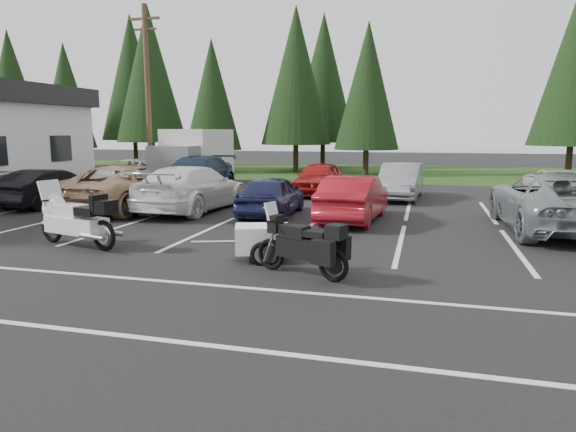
{
  "coord_description": "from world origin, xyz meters",
  "views": [
    {
      "loc": [
        3.72,
        -11.87,
        2.77
      ],
      "look_at": [
        0.69,
        -0.5,
        0.84
      ],
      "focal_mm": 32.0,
      "sensor_mm": 36.0,
      "label": 1
    }
  ],
  "objects_px": {
    "utility_pole": "(148,93)",
    "car_near_0": "(9,187)",
    "car_near_2": "(130,187)",
    "car_far_0": "(132,175)",
    "car_near_3": "(193,188)",
    "cargo_trailer": "(262,242)",
    "car_near_1": "(50,188)",
    "car_far_1": "(195,175)",
    "box_truck": "(190,158)",
    "car_far_4": "(561,188)",
    "adventure_motorcycle": "(301,240)",
    "car_near_4": "(272,195)",
    "car_far_3": "(401,181)",
    "car_far_2": "(319,178)",
    "touring_motorcycle": "(76,214)",
    "car_near_6": "(554,202)",
    "car_near_5": "(354,198)"
  },
  "relations": [
    {
      "from": "utility_pole",
      "to": "car_near_0",
      "type": "bearing_deg",
      "value": -99.91
    },
    {
      "from": "car_near_2",
      "to": "car_far_0",
      "type": "bearing_deg",
      "value": -56.16
    },
    {
      "from": "car_near_3",
      "to": "cargo_trailer",
      "type": "relative_size",
      "value": 3.26
    },
    {
      "from": "car_near_0",
      "to": "car_near_2",
      "type": "distance_m",
      "value": 4.87
    },
    {
      "from": "car_near_1",
      "to": "car_near_3",
      "type": "relative_size",
      "value": 0.76
    },
    {
      "from": "car_near_0",
      "to": "car_far_1",
      "type": "relative_size",
      "value": 0.73
    },
    {
      "from": "box_truck",
      "to": "car_near_1",
      "type": "xyz_separation_m",
      "value": [
        -1.91,
        -8.11,
        -0.75
      ]
    },
    {
      "from": "car_far_4",
      "to": "adventure_motorcycle",
      "type": "relative_size",
      "value": 2.08
    },
    {
      "from": "adventure_motorcycle",
      "to": "car_far_0",
      "type": "bearing_deg",
      "value": 153.58
    },
    {
      "from": "car_near_3",
      "to": "car_near_4",
      "type": "distance_m",
      "value": 3.03
    },
    {
      "from": "car_near_0",
      "to": "car_far_3",
      "type": "height_order",
      "value": "car_far_3"
    },
    {
      "from": "car_near_0",
      "to": "car_far_2",
      "type": "distance_m",
      "value": 12.42
    },
    {
      "from": "car_far_3",
      "to": "touring_motorcycle",
      "type": "distance_m",
      "value": 13.41
    },
    {
      "from": "car_near_6",
      "to": "car_far_3",
      "type": "relative_size",
      "value": 1.33
    },
    {
      "from": "utility_pole",
      "to": "car_near_1",
      "type": "height_order",
      "value": "utility_pole"
    },
    {
      "from": "car_far_1",
      "to": "car_far_4",
      "type": "bearing_deg",
      "value": -2.35
    },
    {
      "from": "car_far_3",
      "to": "car_near_6",
      "type": "bearing_deg",
      "value": -49.84
    },
    {
      "from": "car_near_4",
      "to": "car_far_4",
      "type": "distance_m",
      "value": 11.21
    },
    {
      "from": "car_near_1",
      "to": "car_far_1",
      "type": "bearing_deg",
      "value": -120.39
    },
    {
      "from": "car_far_2",
      "to": "car_near_6",
      "type": "bearing_deg",
      "value": -37.34
    },
    {
      "from": "car_far_0",
      "to": "car_far_3",
      "type": "distance_m",
      "value": 12.66
    },
    {
      "from": "cargo_trailer",
      "to": "adventure_motorcycle",
      "type": "bearing_deg",
      "value": -60.83
    },
    {
      "from": "car_far_2",
      "to": "car_far_3",
      "type": "xyz_separation_m",
      "value": [
        3.59,
        -0.52,
        0.01
      ]
    },
    {
      "from": "car_near_4",
      "to": "touring_motorcycle",
      "type": "relative_size",
      "value": 1.39
    },
    {
      "from": "car_near_3",
      "to": "car_far_1",
      "type": "distance_m",
      "value": 5.53
    },
    {
      "from": "car_near_5",
      "to": "car_near_1",
      "type": "bearing_deg",
      "value": 2.42
    },
    {
      "from": "box_truck",
      "to": "car_far_0",
      "type": "xyz_separation_m",
      "value": [
        -1.9,
        -2.49,
        -0.71
      ]
    },
    {
      "from": "car_far_2",
      "to": "touring_motorcycle",
      "type": "relative_size",
      "value": 1.47
    },
    {
      "from": "car_near_4",
      "to": "utility_pole",
      "type": "bearing_deg",
      "value": -43.15
    },
    {
      "from": "car_near_4",
      "to": "car_far_3",
      "type": "xyz_separation_m",
      "value": [
        3.92,
        5.67,
        0.05
      ]
    },
    {
      "from": "car_near_6",
      "to": "car_near_3",
      "type": "bearing_deg",
      "value": -7.04
    },
    {
      "from": "car_near_1",
      "to": "car_near_4",
      "type": "xyz_separation_m",
      "value": [
        8.75,
        -0.09,
        -0.01
      ]
    },
    {
      "from": "car_near_6",
      "to": "car_far_2",
      "type": "xyz_separation_m",
      "value": [
        -8.11,
        6.61,
        -0.1
      ]
    },
    {
      "from": "car_near_5",
      "to": "cargo_trailer",
      "type": "height_order",
      "value": "car_near_5"
    },
    {
      "from": "cargo_trailer",
      "to": "car_far_4",
      "type": "bearing_deg",
      "value": 33.69
    },
    {
      "from": "car_near_0",
      "to": "touring_motorcycle",
      "type": "relative_size",
      "value": 1.45
    },
    {
      "from": "box_truck",
      "to": "adventure_motorcycle",
      "type": "distance_m",
      "value": 17.71
    },
    {
      "from": "utility_pole",
      "to": "car_far_4",
      "type": "relative_size",
      "value": 1.86
    },
    {
      "from": "car_far_1",
      "to": "car_near_1",
      "type": "bearing_deg",
      "value": -125.07
    },
    {
      "from": "cargo_trailer",
      "to": "utility_pole",
      "type": "bearing_deg",
      "value": 108.51
    },
    {
      "from": "car_near_4",
      "to": "car_far_2",
      "type": "distance_m",
      "value": 6.2
    },
    {
      "from": "car_far_0",
      "to": "cargo_trailer",
      "type": "bearing_deg",
      "value": -42.2
    },
    {
      "from": "utility_pole",
      "to": "adventure_motorcycle",
      "type": "bearing_deg",
      "value": -51.56
    },
    {
      "from": "car_far_3",
      "to": "car_far_4",
      "type": "xyz_separation_m",
      "value": [
        5.98,
        -0.41,
        -0.06
      ]
    },
    {
      "from": "car_near_4",
      "to": "car_far_0",
      "type": "height_order",
      "value": "car_far_0"
    },
    {
      "from": "car_far_0",
      "to": "car_far_4",
      "type": "height_order",
      "value": "car_far_0"
    },
    {
      "from": "car_near_1",
      "to": "cargo_trailer",
      "type": "distance_m",
      "value": 11.83
    },
    {
      "from": "car_far_3",
      "to": "car_near_2",
      "type": "bearing_deg",
      "value": -145.76
    },
    {
      "from": "car_near_0",
      "to": "car_near_6",
      "type": "distance_m",
      "value": 18.68
    },
    {
      "from": "box_truck",
      "to": "cargo_trailer",
      "type": "relative_size",
      "value": 3.31
    }
  ]
}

